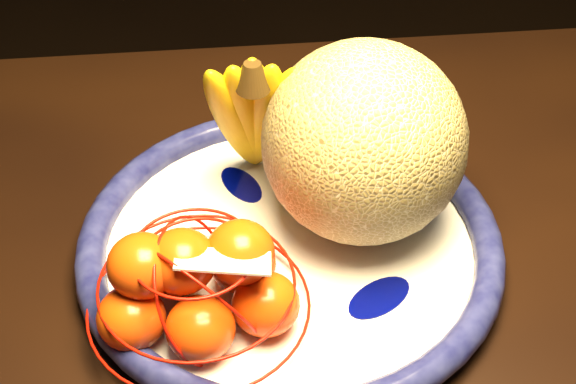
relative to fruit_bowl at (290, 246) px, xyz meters
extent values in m
cylinder|color=white|center=(0.00, 0.00, -0.01)|extent=(0.34, 0.34, 0.01)
torus|color=#090A39|center=(0.00, 0.00, 0.00)|extent=(0.37, 0.37, 0.03)
cylinder|color=white|center=(0.00, 0.00, -0.01)|extent=(0.17, 0.17, 0.01)
ellipsoid|color=#010558|center=(0.06, -0.07, 0.00)|extent=(0.14, 0.12, 0.00)
ellipsoid|color=#010558|center=(-0.03, 0.09, 0.00)|extent=(0.10, 0.13, 0.00)
ellipsoid|color=#010558|center=(-0.11, 0.00, 0.00)|extent=(0.11, 0.06, 0.00)
sphere|color=olive|center=(0.07, 0.03, 0.09)|extent=(0.18, 0.18, 0.18)
ellipsoid|color=gold|center=(-0.03, 0.09, 0.08)|extent=(0.09, 0.10, 0.16)
ellipsoid|color=gold|center=(-0.02, 0.09, 0.08)|extent=(0.07, 0.10, 0.17)
ellipsoid|color=gold|center=(-0.02, 0.09, 0.08)|extent=(0.04, 0.09, 0.17)
ellipsoid|color=gold|center=(-0.01, 0.09, 0.08)|extent=(0.05, 0.10, 0.17)
ellipsoid|color=gold|center=(0.00, 0.09, 0.08)|extent=(0.07, 0.11, 0.16)
cone|color=black|center=(-0.02, 0.09, 0.16)|extent=(0.03, 0.03, 0.03)
ellipsoid|color=#FF4400|center=(-0.14, -0.08, 0.02)|extent=(0.05, 0.05, 0.05)
ellipsoid|color=#FF4400|center=(-0.09, -0.10, 0.02)|extent=(0.05, 0.05, 0.05)
ellipsoid|color=#FF4400|center=(-0.03, -0.08, 0.02)|extent=(0.05, 0.05, 0.05)
ellipsoid|color=#FF4400|center=(-0.11, -0.03, 0.02)|extent=(0.05, 0.05, 0.05)
ellipsoid|color=#FF4400|center=(-0.05, -0.04, 0.02)|extent=(0.05, 0.05, 0.05)
ellipsoid|color=#FF4400|center=(-0.10, -0.06, 0.06)|extent=(0.05, 0.05, 0.05)
ellipsoid|color=#FF4400|center=(-0.05, -0.06, 0.06)|extent=(0.05, 0.05, 0.05)
ellipsoid|color=#FF4400|center=(-0.13, -0.06, 0.06)|extent=(0.05, 0.05, 0.05)
torus|color=#AD0D04|center=(-0.09, -0.06, 0.01)|extent=(0.21, 0.21, 0.00)
torus|color=#AD0D04|center=(-0.09, -0.06, 0.04)|extent=(0.18, 0.18, 0.00)
torus|color=#AD0D04|center=(-0.09, -0.06, 0.07)|extent=(0.11, 0.11, 0.00)
torus|color=#AD0D04|center=(-0.09, -0.06, 0.03)|extent=(0.13, 0.07, 0.11)
torus|color=#AD0D04|center=(-0.09, -0.06, 0.03)|extent=(0.09, 0.13, 0.11)
torus|color=#AD0D04|center=(-0.09, -0.06, 0.03)|extent=(0.12, 0.13, 0.11)
cube|color=white|center=(-0.07, -0.08, 0.08)|extent=(0.08, 0.04, 0.01)
camera|label=1|loc=(-0.10, -0.54, 0.55)|focal=55.00mm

